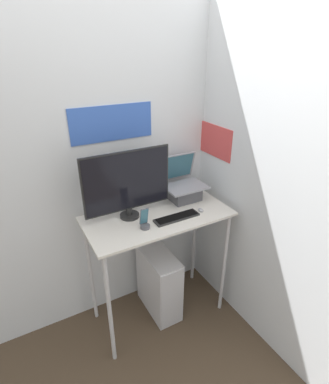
{
  "coord_description": "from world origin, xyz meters",
  "views": [
    {
      "loc": [
        -0.91,
        -1.46,
        2.17
      ],
      "look_at": [
        0.06,
        0.27,
        1.19
      ],
      "focal_mm": 28.0,
      "sensor_mm": 36.0,
      "label": 1
    }
  ],
  "objects": [
    {
      "name": "wall_back",
      "position": [
        -0.0,
        0.63,
        1.3
      ],
      "size": [
        6.0,
        0.06,
        2.6
      ],
      "color": "silver",
      "rests_on": "ground_plane"
    },
    {
      "name": "mouse",
      "position": [
        0.31,
        0.16,
        1.03
      ],
      "size": [
        0.03,
        0.05,
        0.02
      ],
      "color": "#99999E",
      "rests_on": "desk"
    },
    {
      "name": "keyboard",
      "position": [
        0.1,
        0.16,
        1.02
      ],
      "size": [
        0.35,
        0.1,
        0.02
      ],
      "color": "black",
      "rests_on": "desk"
    },
    {
      "name": "computer_tower",
      "position": [
        0.03,
        0.31,
        0.3
      ],
      "size": [
        0.22,
        0.47,
        0.6
      ],
      "color": "silver",
      "rests_on": "ground_plane"
    },
    {
      "name": "desk",
      "position": [
        0.0,
        0.27,
        0.88
      ],
      "size": [
        1.11,
        0.55,
        1.01
      ],
      "color": "beige",
      "rests_on": "ground_plane"
    },
    {
      "name": "ground_plane",
      "position": [
        0.0,
        0.0,
        0.0
      ],
      "size": [
        12.0,
        12.0,
        0.0
      ],
      "primitive_type": "plane",
      "color": "#473828"
    },
    {
      "name": "cell_phone",
      "position": [
        -0.16,
        0.16,
        1.06
      ],
      "size": [
        0.07,
        0.07,
        0.15
      ],
      "color": "#4C4C51",
      "rests_on": "desk"
    },
    {
      "name": "wall_side_right",
      "position": [
        0.64,
        0.0,
        1.3
      ],
      "size": [
        0.06,
        6.0,
        2.6
      ],
      "color": "silver",
      "rests_on": "ground_plane"
    },
    {
      "name": "laptop",
      "position": [
        0.31,
        0.4,
        1.11
      ],
      "size": [
        0.34,
        0.3,
        0.36
      ],
      "color": "#4C4C51",
      "rests_on": "desk"
    },
    {
      "name": "monitor",
      "position": [
        -0.2,
        0.36,
        1.28
      ],
      "size": [
        0.66,
        0.15,
        0.51
      ],
      "color": "black",
      "rests_on": "desk"
    }
  ]
}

